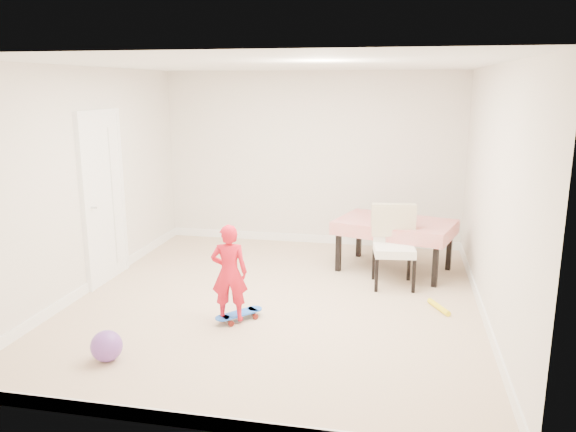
% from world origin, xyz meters
% --- Properties ---
extents(ground, '(5.00, 5.00, 0.00)m').
position_xyz_m(ground, '(0.00, 0.00, 0.00)').
color(ground, tan).
rests_on(ground, ground).
extents(ceiling, '(4.50, 5.00, 0.04)m').
position_xyz_m(ceiling, '(0.00, 0.00, 2.58)').
color(ceiling, white).
rests_on(ceiling, wall_back).
extents(wall_back, '(4.50, 0.04, 2.60)m').
position_xyz_m(wall_back, '(0.00, 2.48, 1.30)').
color(wall_back, silver).
rests_on(wall_back, ground).
extents(wall_front, '(4.50, 0.04, 2.60)m').
position_xyz_m(wall_front, '(0.00, -2.48, 1.30)').
color(wall_front, silver).
rests_on(wall_front, ground).
extents(wall_left, '(0.04, 5.00, 2.60)m').
position_xyz_m(wall_left, '(-2.23, 0.00, 1.30)').
color(wall_left, silver).
rests_on(wall_left, ground).
extents(wall_right, '(0.04, 5.00, 2.60)m').
position_xyz_m(wall_right, '(2.23, 0.00, 1.30)').
color(wall_right, silver).
rests_on(wall_right, ground).
extents(door, '(0.11, 0.94, 2.11)m').
position_xyz_m(door, '(-2.22, 0.30, 1.02)').
color(door, white).
rests_on(door, ground).
extents(baseboard_back, '(4.50, 0.02, 0.12)m').
position_xyz_m(baseboard_back, '(0.00, 2.49, 0.06)').
color(baseboard_back, white).
rests_on(baseboard_back, ground).
extents(baseboard_front, '(4.50, 0.02, 0.12)m').
position_xyz_m(baseboard_front, '(0.00, -2.49, 0.06)').
color(baseboard_front, white).
rests_on(baseboard_front, ground).
extents(baseboard_left, '(0.02, 5.00, 0.12)m').
position_xyz_m(baseboard_left, '(-2.24, 0.00, 0.06)').
color(baseboard_left, white).
rests_on(baseboard_left, ground).
extents(baseboard_right, '(0.02, 5.00, 0.12)m').
position_xyz_m(baseboard_right, '(2.24, 0.00, 0.06)').
color(baseboard_right, white).
rests_on(baseboard_right, ground).
extents(dining_table, '(1.65, 1.30, 0.68)m').
position_xyz_m(dining_table, '(1.29, 1.36, 0.34)').
color(dining_table, red).
rests_on(dining_table, ground).
extents(dining_chair, '(0.61, 0.68, 0.98)m').
position_xyz_m(dining_chair, '(1.29, 0.76, 0.49)').
color(dining_chair, silver).
rests_on(dining_chair, ground).
extents(skateboard, '(0.51, 0.54, 0.08)m').
position_xyz_m(skateboard, '(-0.26, -0.60, 0.04)').
color(skateboard, blue).
rests_on(skateboard, ground).
extents(child, '(0.41, 0.31, 1.01)m').
position_xyz_m(child, '(-0.33, -0.68, 0.51)').
color(child, red).
rests_on(child, ground).
extents(balloon, '(0.28, 0.28, 0.28)m').
position_xyz_m(balloon, '(-1.16, -1.68, 0.14)').
color(balloon, '#7644A4').
rests_on(balloon, ground).
extents(foam_toy, '(0.23, 0.38, 0.06)m').
position_xyz_m(foam_toy, '(1.80, 0.10, 0.03)').
color(foam_toy, yellow).
rests_on(foam_toy, ground).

